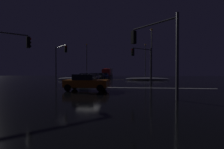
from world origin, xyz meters
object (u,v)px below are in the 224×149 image
sedan_blue (105,75)px  streetlamp_right_far (145,59)px  traffic_signal_se (155,43)px  sedan_green (85,78)px  sedan_orange_crossing (86,82)px  sedan_silver (94,77)px  box_truck (108,72)px  traffic_signal_ne (143,58)px  streetlamp_right_near (152,51)px  traffic_signal_nw (60,57)px  sedan_black (100,76)px  streetlamp_left_far (87,59)px

sedan_blue → streetlamp_right_far: streetlamp_right_far is taller
traffic_signal_se → streetlamp_right_far: (1.94, 35.98, 1.82)m
sedan_green → sedan_blue: 19.21m
sedan_green → streetlamp_right_far: size_ratio=0.44×
sedan_green → sedan_orange_crossing: 13.44m
sedan_silver → box_truck: bearing=90.8°
sedan_blue → sedan_orange_crossing: 32.28m
traffic_signal_ne → streetlamp_right_near: bearing=73.0°
traffic_signal_ne → streetlamp_right_near: size_ratio=0.56×
sedan_silver → traffic_signal_nw: bearing=-110.9°
sedan_green → sedan_orange_crossing: (3.94, -12.85, 0.00)m
sedan_green → traffic_signal_ne: traffic_signal_ne is taller
sedan_black → sedan_orange_crossing: same height
traffic_signal_ne → traffic_signal_se: (0.04, -13.50, -0.06)m
sedan_black → streetlamp_right_far: streetlamp_right_far is taller
sedan_green → sedan_silver: (0.14, 6.32, 0.00)m
traffic_signal_se → sedan_orange_crossing: bearing=150.0°
box_truck → traffic_signal_ne: (10.15, -29.51, 2.18)m
sedan_green → sedan_black: size_ratio=1.00×
sedan_silver → traffic_signal_ne: (9.86, -9.20, 3.09)m
traffic_signal_ne → streetlamp_right_far: 22.63m
sedan_green → traffic_signal_ne: 10.86m
sedan_silver → traffic_signal_ne: traffic_signal_ne is taller
traffic_signal_ne → streetlamp_left_far: size_ratio=0.54×
traffic_signal_ne → traffic_signal_nw: bearing=-179.8°
sedan_orange_crossing → streetlamp_left_far: 34.16m
traffic_signal_se → streetlamp_right_near: size_ratio=0.55×
sedan_black → traffic_signal_se: 31.12m
sedan_green → sedan_blue: bearing=89.4°
box_truck → traffic_signal_se: bearing=-76.7°
sedan_black → sedan_blue: 6.28m
traffic_signal_ne → traffic_signal_se: size_ratio=1.01×
sedan_silver → streetlamp_right_near: 13.12m
sedan_silver → sedan_orange_crossing: (3.80, -19.17, 0.00)m
sedan_orange_crossing → box_truck: bearing=95.9°
sedan_blue → traffic_signal_nw: 22.70m
sedan_blue → streetlamp_right_near: (11.79, -15.61, 4.95)m
box_truck → traffic_signal_se: (10.19, -43.01, 2.12)m
sedan_green → traffic_signal_nw: (-3.40, -2.93, 3.51)m
box_truck → sedan_orange_crossing: 39.71m
streetlamp_right_near → box_truck: bearing=117.8°
streetlamp_left_far → sedan_blue: bearing=-4.0°
sedan_silver → traffic_signal_nw: traffic_signal_nw is taller
traffic_signal_ne → streetlamp_left_far: bearing=124.5°
box_truck → traffic_signal_se: size_ratio=1.49×
sedan_blue → traffic_signal_ne: (9.82, -22.09, 3.09)m
traffic_signal_se → sedan_black: bearing=108.9°
sedan_black → streetlamp_right_near: (11.96, -9.33, 4.95)m
box_truck → streetlamp_right_near: streetlamp_right_near is taller
sedan_blue → traffic_signal_se: 37.05m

